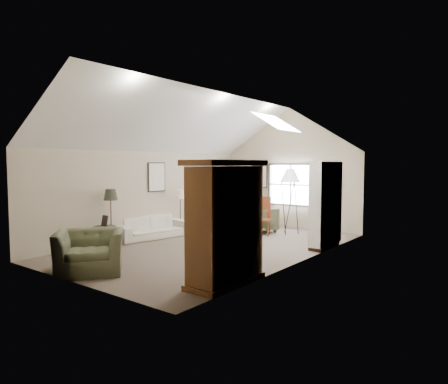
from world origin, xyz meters
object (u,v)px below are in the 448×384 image
Objects in this scene: armchair_far at (261,220)px; side_table at (105,237)px; armchair_near at (90,252)px; side_chair at (263,216)px; sofa at (152,227)px; armoire at (226,223)px; coffee_table at (234,237)px.

armchair_far is 4.81m from side_table.
side_chair reaches higher than armchair_near.
side_table is (-1.97, -4.39, -0.12)m from armchair_far.
side_table is at bearing 88.69° from armchair_far.
sofa is at bearing -157.38° from side_chair.
side_chair is at bearing 114.49° from armoire.
armoire reaches higher than side_chair.
side_table is (0.00, -1.60, -0.05)m from sofa.
sofa is at bearing -168.36° from coffee_table.
side_chair is at bearing 34.25° from armchair_near.
side_chair reaches higher than armchair_far.
armoire is at bearing -56.58° from coffee_table.
armchair_far is 0.88× the size of coffee_table.
armchair_far is (0.19, 6.03, -0.02)m from armchair_near.
side_chair is (2.29, 2.37, 0.26)m from sofa.
armchair_near is at bearing -140.87° from sofa.
armchair_near is 2.32× the size of side_table.
armchair_far is (1.97, 2.79, 0.07)m from sofa.
sofa is 1.72× the size of armchair_near.
armoire is 1.01× the size of sofa.
armchair_far is 0.75× the size of side_chair.
side_table is at bearing -143.33° from side_chair.
armoire reaches higher than sofa.
armoire reaches higher than armchair_far.
armoire is at bearing -29.30° from armchair_near.
armchair_near reaches higher than coffee_table.
sofa is at bearing 68.18° from armchair_near.
armchair_near is 3.85m from coffee_table.
side_table is 4.59m from side_chair.
sofa is 2.22× the size of coffee_table.
coffee_table is at bearing -104.87° from side_chair.
side_chair reaches higher than coffee_table.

